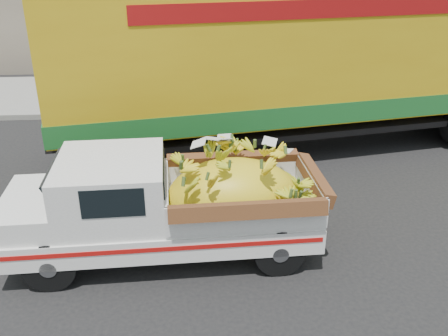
{
  "coord_description": "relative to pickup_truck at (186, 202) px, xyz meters",
  "views": [
    {
      "loc": [
        -1.11,
        -6.47,
        4.6
      ],
      "look_at": [
        -0.6,
        0.93,
        1.15
      ],
      "focal_mm": 40.0,
      "sensor_mm": 36.0,
      "label": 1
    }
  ],
  "objects": [
    {
      "name": "ground",
      "position": [
        1.23,
        -0.3,
        -0.89
      ],
      "size": [
        100.0,
        100.0,
        0.0
      ],
      "primitive_type": "plane",
      "color": "black",
      "rests_on": "ground"
    },
    {
      "name": "curb",
      "position": [
        1.23,
        6.75,
        -0.81
      ],
      "size": [
        60.0,
        0.25,
        0.15
      ],
      "primitive_type": "cube",
      "color": "gray",
      "rests_on": "ground"
    },
    {
      "name": "sidewalk",
      "position": [
        1.23,
        8.85,
        -0.82
      ],
      "size": [
        60.0,
        4.0,
        0.14
      ],
      "primitive_type": "cube",
      "color": "gray",
      "rests_on": "ground"
    },
    {
      "name": "pickup_truck",
      "position": [
        0.0,
        0.0,
        0.0
      ],
      "size": [
        4.78,
        1.92,
        1.65
      ],
      "rotation": [
        0.0,
        0.0,
        0.04
      ],
      "color": "black",
      "rests_on": "ground"
    },
    {
      "name": "semi_trailer",
      "position": [
        2.98,
        4.31,
        1.23
      ],
      "size": [
        12.08,
        4.62,
        3.8
      ],
      "rotation": [
        0.0,
        0.0,
        0.18
      ],
      "color": "black",
      "rests_on": "ground"
    }
  ]
}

